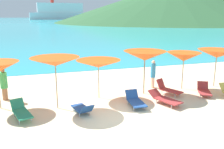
{
  "coord_description": "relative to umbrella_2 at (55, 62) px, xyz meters",
  "views": [
    {
      "loc": [
        -3.12,
        -8.52,
        4.2
      ],
      "look_at": [
        0.49,
        3.08,
        1.2
      ],
      "focal_mm": 38.6,
      "sensor_mm": 36.0,
      "label": 1
    }
  ],
  "objects": [
    {
      "name": "ocean_water",
      "position": [
        2.41,
        227.09,
        -2.18
      ],
      "size": [
        650.0,
        440.0,
        0.02
      ],
      "primitive_type": "cube",
      "color": "#2DADBC",
      "rests_on": "ground_plane"
    },
    {
      "name": "lounge_chair_4",
      "position": [
        -1.55,
        -0.67,
        -1.89
      ],
      "size": [
        0.98,
        1.67,
        0.65
      ],
      "rotation": [
        0.0,
        0.0,
        0.3
      ],
      "color": "#268C66",
      "rests_on": "ground_plane"
    },
    {
      "name": "ground_plane",
      "position": [
        2.41,
        7.75,
        -2.34
      ],
      "size": [
        50.0,
        100.0,
        0.3
      ],
      "primitive_type": "cube",
      "color": "beige"
    },
    {
      "name": "lounge_chair_1",
      "position": [
        5.92,
        0.26,
        -1.87
      ],
      "size": [
        1.09,
        1.52,
        0.76
      ],
      "rotation": [
        0.0,
        0.0,
        0.45
      ],
      "color": "#A53333",
      "rests_on": "ground_plane"
    },
    {
      "name": "umbrella_5",
      "position": [
        7.24,
        0.96,
        -0.3
      ],
      "size": [
        2.12,
        2.12,
        2.15
      ],
      "color": "#9E7F59",
      "rests_on": "ground_plane"
    },
    {
      "name": "umbrella_3",
      "position": [
        2.19,
        0.85,
        -0.38
      ],
      "size": [
        2.35,
        2.35,
        2.01
      ],
      "color": "#9E7F59",
      "rests_on": "ground_plane"
    },
    {
      "name": "umbrella_6",
      "position": [
        9.4,
        0.83,
        -0.2
      ],
      "size": [
        2.39,
        2.39,
        2.24
      ],
      "color": "#9E7F59",
      "rests_on": "ground_plane"
    },
    {
      "name": "beachgoer_1",
      "position": [
        -2.45,
        1.95,
        -1.34
      ],
      "size": [
        0.35,
        0.35,
        1.63
      ],
      "rotation": [
        0.0,
        0.0,
        0.36
      ],
      "color": "#A3704C",
      "rests_on": "ground_plane"
    },
    {
      "name": "umbrella_4",
      "position": [
        4.71,
        0.78,
        -0.09
      ],
      "size": [
        2.34,
        2.34,
        2.37
      ],
      "color": "#9E7F59",
      "rests_on": "ground_plane"
    },
    {
      "name": "cruise_ship",
      "position": [
        24.06,
        246.32,
        4.95
      ],
      "size": [
        60.58,
        12.36,
        19.09
      ],
      "rotation": [
        0.0,
        0.0,
        0.05
      ],
      "color": "white",
      "rests_on": "ocean_water"
    },
    {
      "name": "lounge_chair_3",
      "position": [
        7.76,
        -0.37,
        -1.95
      ],
      "size": [
        1.14,
        1.46,
        0.6
      ],
      "rotation": [
        0.0,
        0.0,
        -0.49
      ],
      "color": "#A53333",
      "rests_on": "ground_plane"
    },
    {
      "name": "lounge_chair_2",
      "position": [
        3.54,
        -0.83,
        -1.91
      ],
      "size": [
        0.7,
        1.51,
        0.63
      ],
      "rotation": [
        0.0,
        0.0,
        -0.05
      ],
      "color": "#1E478C",
      "rests_on": "ground_plane"
    },
    {
      "name": "lounge_chair_6",
      "position": [
        0.99,
        -1.01,
        -1.95
      ],
      "size": [
        0.85,
        1.47,
        0.58
      ],
      "rotation": [
        0.0,
        0.0,
        3.37
      ],
      "color": "#1E478C",
      "rests_on": "ground_plane"
    },
    {
      "name": "lounge_chair_5",
      "position": [
        5.01,
        -0.98,
        -1.92
      ],
      "size": [
        1.2,
        1.83,
        0.55
      ],
      "rotation": [
        0.0,
        0.0,
        0.37
      ],
      "color": "#A53333",
      "rests_on": "ground_plane"
    },
    {
      "name": "beachgoer_0",
      "position": [
        5.7,
        1.68,
        -1.32
      ],
      "size": [
        0.3,
        0.3,
        1.64
      ],
      "rotation": [
        0.0,
        0.0,
        2.2
      ],
      "color": "beige",
      "rests_on": "ground_plane"
    },
    {
      "name": "headland_hill",
      "position": [
        77.58,
        121.49,
        8.93
      ],
      "size": [
        138.67,
        138.67,
        22.26
      ],
      "primitive_type": "cone",
      "color": "#2D5B33",
      "rests_on": "ground_plane"
    },
    {
      "name": "umbrella_2",
      "position": [
        0.0,
        0.0,
        0.0
      ],
      "size": [
        2.21,
        2.21,
        2.4
      ],
      "color": "#9E7F59",
      "rests_on": "ground_plane"
    }
  ]
}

